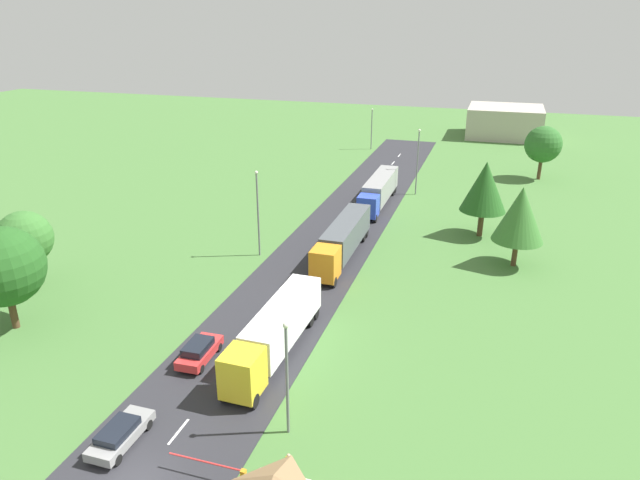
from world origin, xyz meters
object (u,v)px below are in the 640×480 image
(barrier_gate, at_px, (230,472))
(lamppost_third, at_px, (418,159))
(tree_maple, at_px, (3,267))
(tree_elm, at_px, (25,238))
(lamppost_second, at_px, (258,210))
(truck_lead, at_px, (276,330))
(car_second, at_px, (199,351))
(truck_third, at_px, (379,190))
(lamppost_fourth, at_px, (372,126))
(car_lead, at_px, (120,434))
(truck_second, at_px, (343,239))
(lamppost_lead, at_px, (287,373))
(tree_pine, at_px, (485,187))
(person_second, at_px, (289,466))
(distant_building, at_px, (505,122))
(tree_birch, at_px, (520,214))
(tree_oak, at_px, (543,144))

(barrier_gate, distance_m, lamppost_third, 56.80)
(lamppost_third, xyz_separation_m, tree_maple, (-25.62, -46.72, 0.32))
(barrier_gate, xyz_separation_m, tree_elm, (-28.34, 16.54, 4.13))
(lamppost_second, height_order, lamppost_third, lamppost_third)
(tree_elm, bearing_deg, truck_lead, -8.79)
(car_second, bearing_deg, truck_third, 83.10)
(lamppost_fourth, bearing_deg, car_lead, -87.65)
(car_lead, xyz_separation_m, tree_elm, (-20.85, 15.81, 4.04))
(truck_second, relative_size, lamppost_lead, 1.96)
(car_lead, distance_m, tree_pine, 46.15)
(truck_lead, distance_m, person_second, 12.46)
(truck_second, relative_size, truck_third, 1.03)
(truck_second, relative_size, person_second, 9.01)
(lamppost_lead, relative_size, lamppost_fourth, 1.01)
(tree_pine, bearing_deg, truck_second, -140.50)
(car_lead, distance_m, distant_building, 104.21)
(lamppost_second, bearing_deg, truck_second, 12.42)
(distant_building, bearing_deg, tree_maple, -111.61)
(tree_elm, bearing_deg, tree_birch, 23.21)
(lamppost_lead, relative_size, tree_oak, 0.94)
(car_second, xyz_separation_m, tree_birch, (22.12, 25.03, 4.63))
(car_second, xyz_separation_m, tree_maple, (-16.75, -0.14, 4.57))
(truck_lead, relative_size, barrier_gate, 2.98)
(lamppost_fourth, height_order, tree_maple, tree_maple)
(tree_birch, height_order, tree_maple, tree_maple)
(car_lead, bearing_deg, lamppost_third, 80.80)
(truck_lead, relative_size, tree_elm, 1.88)
(person_second, relative_size, tree_elm, 0.23)
(tree_birch, distance_m, tree_pine, 8.50)
(person_second, bearing_deg, lamppost_fourth, 99.59)
(truck_third, bearing_deg, car_lead, -95.82)
(lamppost_second, bearing_deg, car_second, -79.60)
(person_second, bearing_deg, car_lead, -177.17)
(lamppost_third, bearing_deg, tree_maple, -118.74)
(lamppost_second, height_order, tree_oak, lamppost_second)
(person_second, distance_m, tree_maple, 28.73)
(tree_maple, xyz_separation_m, tree_elm, (-4.28, 6.66, -0.61))
(lamppost_fourth, distance_m, distant_building, 30.86)
(tree_oak, bearing_deg, tree_birch, -96.02)
(truck_lead, distance_m, tree_maple, 22.23)
(person_second, bearing_deg, car_second, 139.48)
(lamppost_second, distance_m, tree_elm, 21.85)
(truck_lead, height_order, car_lead, truck_lead)
(truck_second, distance_m, lamppost_fourth, 52.29)
(tree_elm, bearing_deg, lamppost_second, 37.15)
(tree_maple, height_order, tree_pine, tree_pine)
(lamppost_fourth, bearing_deg, tree_pine, -61.54)
(truck_third, height_order, tree_maple, tree_maple)
(car_lead, xyz_separation_m, tree_oak, (26.03, 69.59, 4.63))
(person_second, distance_m, lamppost_second, 31.97)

